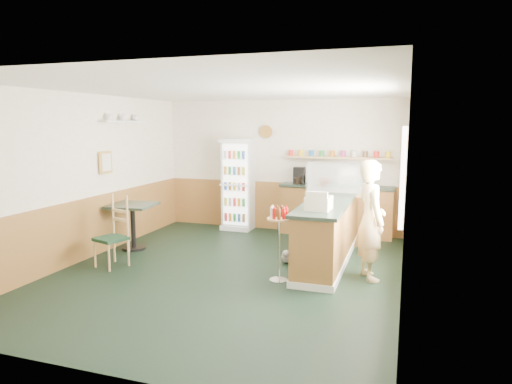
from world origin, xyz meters
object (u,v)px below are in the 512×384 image
at_px(condiment_stand, 279,231).
at_px(cafe_table, 133,218).
at_px(drinks_fridge, 238,184).
at_px(shopkeeper, 371,220).
at_px(display_case, 336,179).
at_px(cash_register, 319,203).
at_px(cafe_chair, 114,229).

xyz_separation_m(condiment_stand, cafe_table, (-2.89, 0.79, -0.15)).
relative_size(drinks_fridge, condiment_stand, 1.80).
bearing_deg(cafe_table, shopkeeper, -3.96).
relative_size(display_case, cash_register, 2.70).
relative_size(display_case, cafe_table, 1.17).
bearing_deg(shopkeeper, drinks_fridge, 26.06).
height_order(display_case, cash_register, display_case).
height_order(drinks_fridge, cash_register, drinks_fridge).
xyz_separation_m(cafe_table, cafe_chair, (0.25, -0.89, 0.01)).
distance_m(condiment_stand, cafe_chair, 2.65).
relative_size(condiment_stand, cafe_chair, 0.95).
relative_size(shopkeeper, cafe_table, 2.11).
bearing_deg(condiment_stand, cafe_table, 164.76).
bearing_deg(cash_register, drinks_fridge, 133.25).
bearing_deg(condiment_stand, drinks_fridge, 120.39).
height_order(cash_register, cafe_chair, cash_register).
relative_size(cash_register, cafe_chair, 0.32).
bearing_deg(cash_register, cafe_chair, -170.31).
xyz_separation_m(display_case, condiment_stand, (-0.51, -1.78, -0.56)).
bearing_deg(display_case, condiment_stand, -105.85).
height_order(shopkeeper, condiment_stand, shopkeeper).
relative_size(cash_register, condiment_stand, 0.33).
bearing_deg(drinks_fridge, cash_register, -50.19).
height_order(shopkeeper, cafe_table, shopkeeper).
xyz_separation_m(drinks_fridge, condiment_stand, (1.69, -2.88, -0.23)).
distance_m(display_case, condiment_stand, 1.94).
bearing_deg(cafe_table, condiment_stand, -15.24).
bearing_deg(cafe_table, display_case, 16.30).
height_order(cash_register, cafe_table, cash_register).
bearing_deg(display_case, drinks_fridge, 153.40).
height_order(cafe_table, cafe_chair, cafe_chair).
xyz_separation_m(display_case, shopkeeper, (0.70, -1.28, -0.42)).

